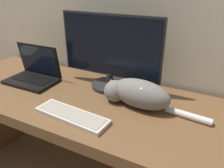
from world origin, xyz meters
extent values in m
cube|color=brown|center=(0.00, 0.33, 0.69)|extent=(1.73, 0.65, 0.06)
cylinder|color=#282828|center=(0.14, 0.51, 0.73)|extent=(0.22, 0.22, 0.02)
cylinder|color=#282828|center=(0.14, 0.51, 0.78)|extent=(0.04, 0.04, 0.07)
cube|color=#282828|center=(0.14, 0.51, 0.98)|extent=(0.61, 0.02, 0.35)
cube|color=black|center=(0.14, 0.50, 0.98)|extent=(0.58, 0.01, 0.33)
cube|color=black|center=(-0.33, 0.33, 0.73)|extent=(0.32, 0.21, 0.02)
cube|color=black|center=(-0.33, 0.35, 0.75)|extent=(0.26, 0.12, 0.00)
cube|color=black|center=(-0.33, 0.42, 0.85)|extent=(0.31, 0.04, 0.20)
cube|color=black|center=(-0.33, 0.42, 0.85)|extent=(0.28, 0.03, 0.18)
cube|color=beige|center=(0.13, 0.13, 0.73)|extent=(0.38, 0.14, 0.02)
cube|color=#ABA393|center=(0.13, 0.13, 0.75)|extent=(0.35, 0.12, 0.00)
ellipsoid|color=gray|center=(0.38, 0.37, 0.80)|extent=(0.32, 0.17, 0.15)
ellipsoid|color=white|center=(0.39, 0.37, 0.84)|extent=(0.15, 0.12, 0.06)
sphere|color=gray|center=(0.24, 0.37, 0.78)|extent=(0.12, 0.12, 0.12)
cone|color=white|center=(0.21, 0.37, 0.83)|extent=(0.03, 0.03, 0.03)
cone|color=white|center=(0.27, 0.36, 0.83)|extent=(0.03, 0.03, 0.03)
cylinder|color=white|center=(0.62, 0.37, 0.74)|extent=(0.21, 0.05, 0.03)
camera|label=1|loc=(0.68, -0.55, 1.31)|focal=35.00mm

